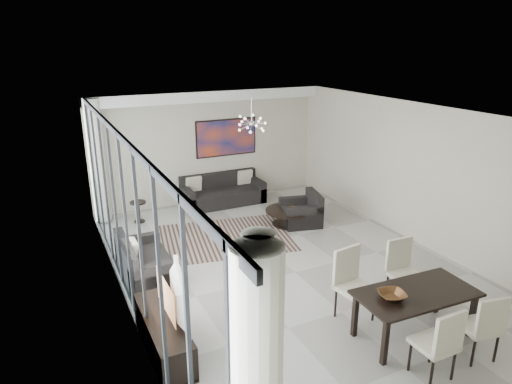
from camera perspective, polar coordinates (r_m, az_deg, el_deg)
room_shell at (r=8.24m, az=7.93°, el=-0.34°), size 6.00×9.00×2.90m
window_wall at (r=7.05m, az=-15.25°, el=-3.99°), size 0.37×8.95×2.90m
soffit at (r=11.52m, az=-5.86°, el=11.86°), size 5.98×0.40×0.26m
painting at (r=12.04m, az=-3.72°, el=6.80°), size 1.68×0.04×0.98m
chandelier at (r=10.05m, az=-0.56°, el=8.57°), size 0.66×0.66×0.71m
rug at (r=9.97m, az=-3.83°, el=-5.70°), size 3.06×2.55×0.01m
coffee_table at (r=10.59m, az=4.01°, el=-3.02°), size 1.05×1.05×0.37m
bowl_coffee at (r=10.50m, az=4.50°, el=-2.10°), size 0.26×0.26×0.07m
sofa_main at (r=11.93m, az=-4.19°, el=-0.24°), size 2.11×0.86×0.77m
loveseat at (r=8.54m, az=-13.88°, el=-8.76°), size 0.84×1.49×0.74m
armchair at (r=10.66m, az=5.76°, el=-2.64°), size 1.02×1.06×0.74m
side_table at (r=11.02m, az=-14.48°, el=-2.00°), size 0.37×0.37×0.50m
tv_console at (r=6.66m, az=-11.51°, el=-17.03°), size 0.46×1.63×0.51m
television at (r=6.34m, az=-10.31°, el=-12.69°), size 0.33×1.14×0.65m
dining_table at (r=6.98m, az=19.35°, el=-12.33°), size 1.76×0.94×0.72m
dining_chair_sw at (r=6.30m, az=22.13°, el=-16.82°), size 0.47×0.47×1.02m
dining_chair_se at (r=6.87m, az=26.66°, el=-14.48°), size 0.53×0.53×0.99m
dining_chair_nw at (r=7.19m, az=11.80°, el=-10.50°), size 0.58×0.58×1.12m
dining_chair_ne at (r=7.84m, az=17.80°, el=-8.80°), size 0.50×0.50×1.05m
bowl_dining at (r=6.66m, az=16.65°, el=-12.29°), size 0.44×0.44×0.09m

